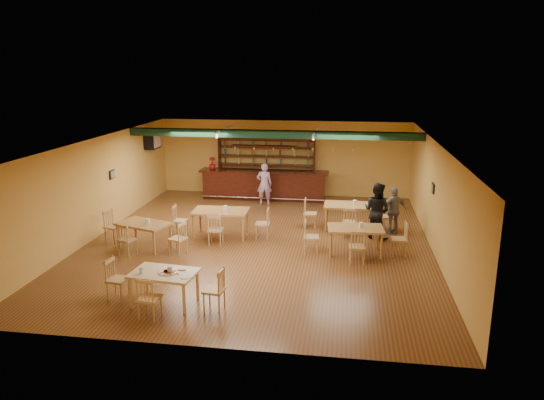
% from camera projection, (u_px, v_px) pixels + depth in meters
% --- Properties ---
extents(floor, '(12.00, 12.00, 0.00)m').
position_uv_depth(floor, '(259.00, 242.00, 15.32)').
color(floor, '#543518').
rests_on(floor, ground).
extents(ceiling_beam, '(10.00, 0.30, 0.25)m').
position_uv_depth(ceiling_beam, '(273.00, 134.00, 17.28)').
color(ceiling_beam, black).
rests_on(ceiling_beam, ceiling).
extents(track_rail_left, '(0.05, 2.50, 0.05)m').
position_uv_depth(track_rail_left, '(224.00, 129.00, 18.09)').
color(track_rail_left, silver).
rests_on(track_rail_left, ceiling).
extents(track_rail_right, '(0.05, 2.50, 0.05)m').
position_uv_depth(track_rail_right, '(315.00, 131.00, 17.64)').
color(track_rail_right, silver).
rests_on(track_rail_right, ceiling).
extents(ac_unit, '(0.34, 0.70, 0.48)m').
position_uv_depth(ac_unit, '(152.00, 141.00, 19.43)').
color(ac_unit, silver).
rests_on(ac_unit, wall_left).
extents(picture_left, '(0.04, 0.34, 0.28)m').
position_uv_depth(picture_left, '(112.00, 174.00, 16.55)').
color(picture_left, black).
rests_on(picture_left, wall_left).
extents(picture_right, '(0.04, 0.34, 0.28)m').
position_uv_depth(picture_right, '(433.00, 188.00, 14.68)').
color(picture_right, black).
rests_on(picture_right, wall_right).
extents(bar_counter, '(5.04, 0.85, 1.13)m').
position_uv_depth(bar_counter, '(264.00, 185.00, 20.21)').
color(bar_counter, black).
rests_on(bar_counter, ground).
extents(back_bar_hutch, '(3.90, 0.40, 2.28)m').
position_uv_depth(back_bar_hutch, '(266.00, 167.00, 20.67)').
color(back_bar_hutch, black).
rests_on(back_bar_hutch, ground).
extents(poinsettia, '(0.34, 0.34, 0.48)m').
position_uv_depth(poinsettia, '(212.00, 163.00, 20.30)').
color(poinsettia, '#B3101B').
rests_on(poinsettia, bar_counter).
extents(dining_table_a, '(1.70, 1.05, 0.83)m').
position_uv_depth(dining_table_a, '(221.00, 223.00, 15.73)').
color(dining_table_a, '#9D6637').
rests_on(dining_table_a, ground).
extents(dining_table_b, '(1.62, 0.98, 0.81)m').
position_uv_depth(dining_table_b, '(349.00, 217.00, 16.47)').
color(dining_table_b, '#9D6637').
rests_on(dining_table_b, ground).
extents(dining_table_c, '(1.69, 1.32, 0.74)m').
position_uv_depth(dining_table_c, '(144.00, 235.00, 14.76)').
color(dining_table_c, '#9D6637').
rests_on(dining_table_c, ground).
extents(dining_table_d, '(1.58, 1.02, 0.76)m').
position_uv_depth(dining_table_d, '(355.00, 240.00, 14.28)').
color(dining_table_d, '#9D6637').
rests_on(dining_table_d, ground).
extents(near_table, '(1.48, 1.04, 0.75)m').
position_uv_depth(near_table, '(165.00, 288.00, 11.23)').
color(near_table, beige).
rests_on(near_table, ground).
extents(pizza_tray, '(0.46, 0.46, 0.01)m').
position_uv_depth(pizza_tray, '(168.00, 272.00, 11.12)').
color(pizza_tray, silver).
rests_on(pizza_tray, near_table).
extents(parmesan_shaker, '(0.08, 0.08, 0.11)m').
position_uv_depth(parmesan_shaker, '(141.00, 271.00, 11.04)').
color(parmesan_shaker, '#EAE5C6').
rests_on(parmesan_shaker, near_table).
extents(napkin_stack, '(0.23, 0.19, 0.03)m').
position_uv_depth(napkin_stack, '(182.00, 269.00, 11.27)').
color(napkin_stack, white).
rests_on(napkin_stack, near_table).
extents(pizza_server, '(0.27, 0.31, 0.00)m').
position_uv_depth(pizza_server, '(176.00, 271.00, 11.14)').
color(pizza_server, silver).
rests_on(pizza_server, pizza_tray).
extents(side_plate, '(0.24, 0.24, 0.01)m').
position_uv_depth(side_plate, '(185.00, 277.00, 10.87)').
color(side_plate, white).
rests_on(side_plate, near_table).
extents(patron_bar, '(0.61, 0.43, 1.58)m').
position_uv_depth(patron_bar, '(264.00, 184.00, 19.34)').
color(patron_bar, '#9554B7').
rests_on(patron_bar, ground).
extents(patron_right_a, '(1.06, 1.00, 1.72)m').
position_uv_depth(patron_right_a, '(377.00, 211.00, 15.47)').
color(patron_right_a, black).
rests_on(patron_right_a, ground).
extents(patron_right_b, '(0.95, 0.70, 1.49)m').
position_uv_depth(patron_right_b, '(394.00, 210.00, 15.94)').
color(patron_right_b, gray).
rests_on(patron_right_b, ground).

